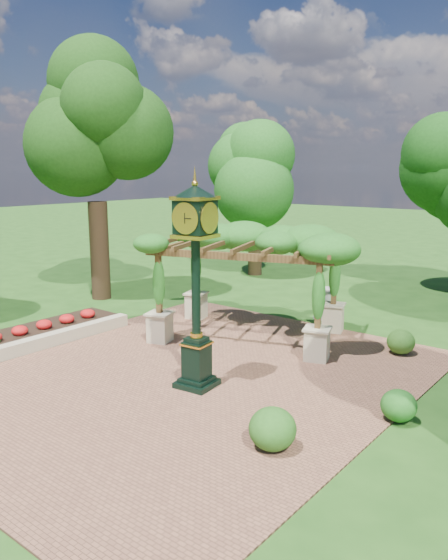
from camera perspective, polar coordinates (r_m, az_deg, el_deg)
The scene contains 12 objects.
ground at distance 13.11m, azimuth -6.98°, elevation -11.20°, with size 120.00×120.00×0.00m, color #1E4714.
brick_plaza at distance 13.77m, azimuth -3.97°, elevation -9.92°, with size 10.00×12.00×0.04m, color brown.
border_wall at distance 16.73m, azimuth -16.91°, elevation -5.81°, with size 0.35×5.00×0.40m, color #C6B793.
flower_bed at distance 17.46m, azimuth -18.59°, elevation -5.26°, with size 1.50×5.00×0.36m, color red.
pedestal_clock at distance 12.28m, azimuth -2.98°, elevation 1.21°, with size 1.04×1.04×4.77m.
pergola at distance 16.15m, azimuth 2.72°, elevation 3.47°, with size 6.18×4.91×3.39m.
sundial at distance 18.93m, azimuth 10.59°, elevation -2.63°, with size 0.65×0.65×1.09m.
shrub_front at distance 10.27m, azimuth 5.09°, elevation -15.23°, with size 0.87×0.87×0.79m, color #255719.
shrub_mid at distance 11.82m, azimuth 17.79°, elevation -12.39°, with size 0.73×0.73×0.65m, color #1F5A19.
shrub_back at distance 15.85m, azimuth 18.00°, elevation -6.16°, with size 0.76×0.76×0.69m, color #2F611C.
tree_west_near at distance 21.71m, azimuth -13.46°, elevation 15.64°, with size 3.87×3.87×9.83m.
tree_west_far at distance 26.07m, azimuth 3.35°, elevation 11.08°, with size 3.54×3.54×7.08m.
Camera 1 is at (8.72, -8.38, 5.06)m, focal length 35.00 mm.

